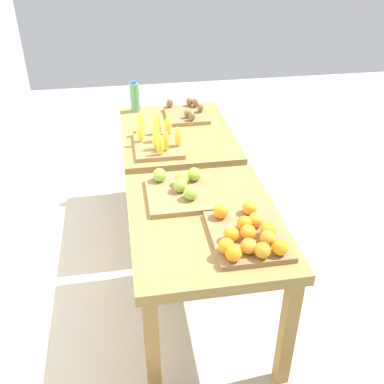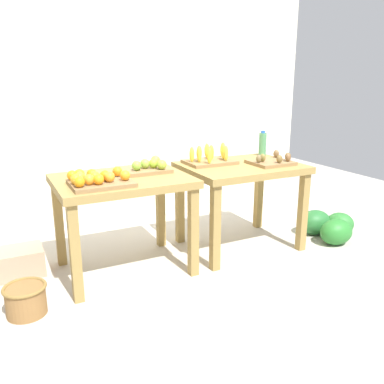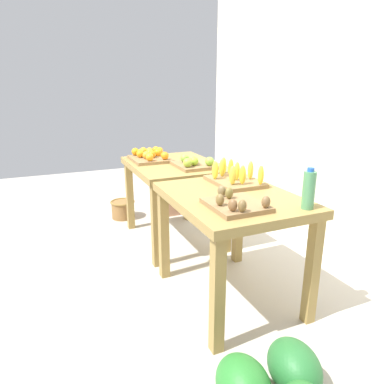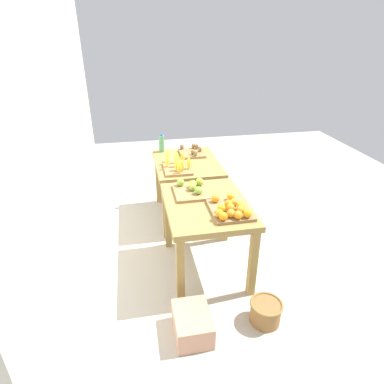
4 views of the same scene
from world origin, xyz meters
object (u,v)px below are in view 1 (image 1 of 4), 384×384
display_table_right (177,145)px  water_bottle (135,97)px  apple_bin (179,189)px  display_table_left (205,235)px  banana_crate (158,140)px  kiwi_bin (187,113)px  watermelon_pile (189,153)px  orange_bin (248,234)px

display_table_right → water_bottle: water_bottle is taller
apple_bin → display_table_left: bearing=-156.9°
banana_crate → water_bottle: size_ratio=1.78×
display_table_right → kiwi_bin: kiwi_bin is taller
water_bottle → watermelon_pile: (0.48, -0.51, -0.78)m
display_table_left → display_table_right: 1.12m
orange_bin → kiwi_bin: size_ratio=1.21×
orange_bin → water_bottle: size_ratio=1.79×
display_table_right → banana_crate: (-0.24, 0.16, 0.17)m
display_table_left → display_table_right: (1.12, 0.00, 0.00)m
orange_bin → banana_crate: 1.16m
orange_bin → water_bottle: water_bottle is taller
water_bottle → watermelon_pile: bearing=-47.0°
apple_bin → banana_crate: 0.64m
display_table_right → watermelon_pile: (0.91, -0.24, -0.55)m
kiwi_bin → banana_crate: bearing=150.4°
banana_crate → display_table_left: bearing=-169.8°
display_table_right → kiwi_bin: (0.25, -0.12, 0.15)m
kiwi_bin → display_table_right: bearing=154.6°
apple_bin → banana_crate: banana_crate is taller
banana_crate → watermelon_pile: 1.41m
watermelon_pile → kiwi_bin: bearing=169.5°
orange_bin → banana_crate: (1.12, 0.33, 0.00)m
apple_bin → banana_crate: (0.64, 0.05, 0.01)m
apple_bin → kiwi_bin: (1.13, -0.22, -0.01)m
display_table_right → orange_bin: (-1.35, -0.17, 0.16)m
banana_crate → water_bottle: water_bottle is taller
display_table_right → display_table_left: bearing=180.0°
orange_bin → kiwi_bin: (1.60, 0.05, -0.02)m
apple_bin → water_bottle: water_bottle is taller
apple_bin → water_bottle: (1.30, 0.17, 0.08)m
banana_crate → kiwi_bin: size_ratio=1.20×
banana_crate → kiwi_bin: banana_crate is taller
orange_bin → banana_crate: size_ratio=1.01×
apple_bin → water_bottle: bearing=7.3°
display_table_right → banana_crate: 0.33m
kiwi_bin → water_bottle: (0.18, 0.39, 0.09)m
display_table_left → orange_bin: 0.33m
orange_bin → display_table_left: bearing=35.5°
orange_bin → kiwi_bin: 1.61m
banana_crate → watermelon_pile: banana_crate is taller
apple_bin → kiwi_bin: apple_bin is taller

